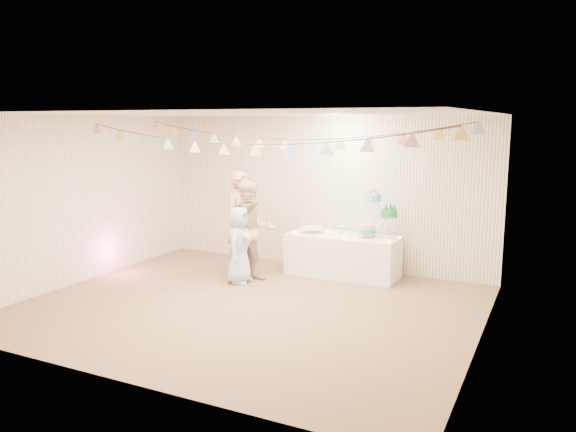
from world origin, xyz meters
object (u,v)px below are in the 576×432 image
at_px(person_adult_a, 243,223).
at_px(person_child, 239,245).
at_px(table, 343,255).
at_px(cake_stand, 377,211).
at_px(person_adult_b, 251,231).

relative_size(person_adult_a, person_child, 1.42).
relative_size(table, cake_stand, 2.50).
distance_m(person_adult_a, person_child, 0.57).
bearing_deg(person_adult_b, table, -6.66).
bearing_deg(person_adult_a, cake_stand, -47.24).
bearing_deg(table, cake_stand, 5.19).
bearing_deg(person_child, person_adult_b, -43.88).
xyz_separation_m(cake_stand, person_child, (-1.85, -1.14, -0.51)).
distance_m(table, person_adult_b, 1.58).
bearing_deg(person_child, table, -57.15).
distance_m(cake_stand, person_child, 2.24).
bearing_deg(person_adult_a, person_child, -131.07).
distance_m(person_adult_b, person_child, 0.28).
height_order(table, cake_stand, cake_stand).
relative_size(cake_stand, person_child, 0.60).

